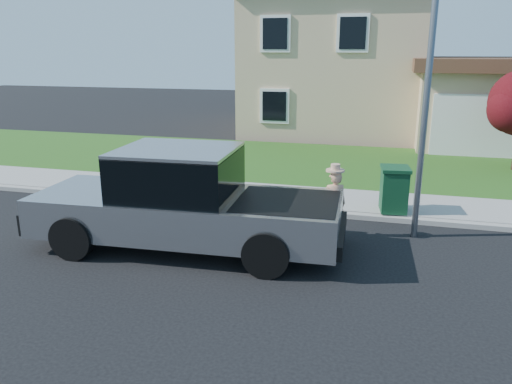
# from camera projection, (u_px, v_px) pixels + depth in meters

# --- Properties ---
(ground) EXTENTS (80.00, 80.00, 0.00)m
(ground) POSITION_uv_depth(u_px,v_px,m) (245.00, 256.00, 10.00)
(ground) COLOR black
(ground) RESTS_ON ground
(curb) EXTENTS (40.00, 0.20, 0.12)m
(curb) POSITION_uv_depth(u_px,v_px,m) (315.00, 213.00, 12.43)
(curb) COLOR gray
(curb) RESTS_ON ground
(sidewalk) EXTENTS (40.00, 2.00, 0.15)m
(sidewalk) POSITION_uv_depth(u_px,v_px,m) (321.00, 200.00, 13.45)
(sidewalk) COLOR gray
(sidewalk) RESTS_ON ground
(lawn) EXTENTS (40.00, 7.00, 0.10)m
(lawn) POSITION_uv_depth(u_px,v_px,m) (338.00, 165.00, 17.64)
(lawn) COLOR #133F12
(lawn) RESTS_ON ground
(house) EXTENTS (14.00, 11.30, 6.85)m
(house) POSITION_uv_depth(u_px,v_px,m) (364.00, 67.00, 24.03)
(house) COLOR tan
(house) RESTS_ON ground
(pickup_truck) EXTENTS (6.49, 2.54, 2.10)m
(pickup_truck) POSITION_uv_depth(u_px,v_px,m) (185.00, 203.00, 10.16)
(pickup_truck) COLOR black
(pickup_truck) RESTS_ON ground
(woman) EXTENTS (0.64, 0.53, 1.64)m
(woman) POSITION_uv_depth(u_px,v_px,m) (334.00, 203.00, 10.81)
(woman) COLOR tan
(woman) RESTS_ON ground
(trash_bin) EXTENTS (0.76, 0.85, 1.10)m
(trash_bin) POSITION_uv_depth(u_px,v_px,m) (394.00, 189.00, 12.16)
(trash_bin) COLOR #103D21
(trash_bin) RESTS_ON sidewalk
(street_lamp) EXTENTS (0.44, 0.74, 5.70)m
(street_lamp) POSITION_uv_depth(u_px,v_px,m) (426.00, 87.00, 10.10)
(street_lamp) COLOR slate
(street_lamp) RESTS_ON ground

